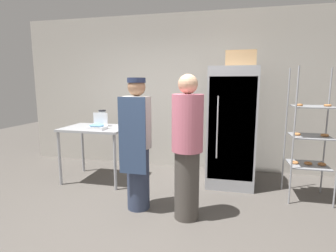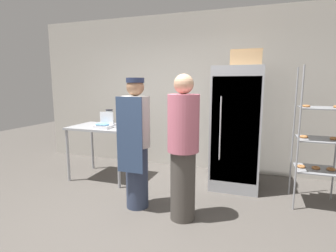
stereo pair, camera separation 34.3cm
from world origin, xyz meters
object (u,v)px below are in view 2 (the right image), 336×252
person_baker (136,142)px  person_customer (183,148)px  baking_rack (318,140)px  donut_box (103,125)px  blender_pitcher (110,118)px  cardboard_storage_box (246,58)px  refrigerator (236,128)px

person_baker → person_customer: (0.64, -0.10, 0.00)m
baking_rack → donut_box: (-3.04, -0.19, 0.06)m
blender_pitcher → cardboard_storage_box: 2.37m
blender_pitcher → person_customer: 1.88m
refrigerator → person_customer: bearing=-111.9°
cardboard_storage_box → person_customer: bearing=-115.6°
baking_rack → person_baker: 2.32m
refrigerator → baking_rack: (1.04, -0.33, -0.04)m
person_customer → baking_rack: bearing=30.5°
donut_box → baking_rack: bearing=3.6°
cardboard_storage_box → person_baker: size_ratio=0.27×
refrigerator → person_baker: bearing=-135.1°
person_customer → donut_box: bearing=154.5°
refrigerator → baking_rack: 1.10m
blender_pitcher → person_customer: size_ratio=0.16×
donut_box → blender_pitcher: (-0.07, 0.31, 0.07)m
refrigerator → blender_pitcher: refrigerator is taller
person_baker → person_customer: size_ratio=0.98×
person_customer → refrigerator: bearing=68.1°
donut_box → person_customer: 1.66m
refrigerator → cardboard_storage_box: bearing=2.0°
baking_rack → person_customer: size_ratio=1.07×
donut_box → person_customer: (1.50, -0.72, -0.08)m
donut_box → person_customer: bearing=-25.5°
blender_pitcher → person_baker: person_baker is taller
cardboard_storage_box → blender_pitcher: bearing=-174.3°
donut_box → cardboard_storage_box: size_ratio=0.56×
baking_rack → donut_box: size_ratio=7.27×
person_baker → cardboard_storage_box: bearing=42.7°
person_baker → person_customer: person_customer is taller
refrigerator → blender_pitcher: (-2.07, -0.21, 0.09)m
donut_box → refrigerator: bearing=14.6°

